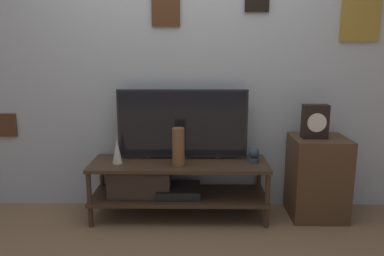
# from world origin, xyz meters

# --- Properties ---
(ground_plane) EXTENTS (12.00, 12.00, 0.00)m
(ground_plane) POSITION_xyz_m (0.00, 0.00, 0.00)
(ground_plane) COLOR #846647
(wall_back) EXTENTS (6.40, 0.08, 2.70)m
(wall_back) POSITION_xyz_m (0.01, 0.57, 1.36)
(wall_back) COLOR #B2BCC6
(wall_back) RESTS_ON ground_plane
(media_console) EXTENTS (1.50, 0.48, 0.49)m
(media_console) POSITION_xyz_m (-0.12, 0.28, 0.31)
(media_console) COLOR #422D1E
(media_console) RESTS_ON ground_plane
(television) EXTENTS (1.12, 0.05, 0.61)m
(television) POSITION_xyz_m (0.03, 0.38, 0.80)
(television) COLOR black
(television) RESTS_ON media_console
(vase_slim_bronze) EXTENTS (0.08, 0.08, 0.21)m
(vase_slim_bronze) POSITION_xyz_m (-0.52, 0.24, 0.60)
(vase_slim_bronze) COLOR beige
(vase_slim_bronze) RESTS_ON media_console
(vase_tall_ceramic) EXTENTS (0.10, 0.10, 0.32)m
(vase_tall_ceramic) POSITION_xyz_m (0.00, 0.18, 0.65)
(vase_tall_ceramic) COLOR brown
(vase_tall_ceramic) RESTS_ON media_console
(decorative_bust) EXTENTS (0.09, 0.09, 0.13)m
(decorative_bust) POSITION_xyz_m (0.63, 0.28, 0.56)
(decorative_bust) COLOR #2D4251
(decorative_bust) RESTS_ON media_console
(side_table) EXTENTS (0.46, 0.43, 0.70)m
(side_table) POSITION_xyz_m (1.19, 0.30, 0.35)
(side_table) COLOR #513823
(side_table) RESTS_ON ground_plane
(mantel_clock) EXTENTS (0.21, 0.11, 0.28)m
(mantel_clock) POSITION_xyz_m (1.13, 0.29, 0.84)
(mantel_clock) COLOR black
(mantel_clock) RESTS_ON side_table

